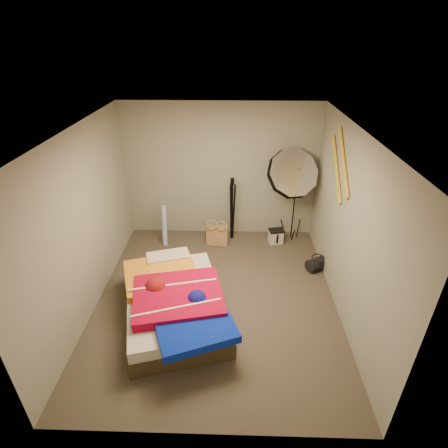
{
  "coord_description": "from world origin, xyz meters",
  "views": [
    {
      "loc": [
        0.23,
        -4.0,
        3.53
      ],
      "look_at": [
        0.1,
        0.6,
        0.95
      ],
      "focal_mm": 28.0,
      "sensor_mm": 36.0,
      "label": 1
    }
  ],
  "objects_px": {
    "tote_bag": "(217,235)",
    "camera_case": "(276,237)",
    "duffel_bag": "(317,264)",
    "wrapping_roll": "(164,226)",
    "bed": "(175,302)",
    "camera_tripod": "(232,205)",
    "photo_umbrella": "(292,174)"
  },
  "relations": [
    {
      "from": "camera_case",
      "to": "duffel_bag",
      "type": "height_order",
      "value": "camera_case"
    },
    {
      "from": "tote_bag",
      "to": "bed",
      "type": "xyz_separation_m",
      "value": [
        -0.49,
        -1.89,
        0.07
      ]
    },
    {
      "from": "bed",
      "to": "wrapping_roll",
      "type": "bearing_deg",
      "value": 104.11
    },
    {
      "from": "photo_umbrella",
      "to": "camera_tripod",
      "type": "relative_size",
      "value": 1.54
    },
    {
      "from": "camera_tripod",
      "to": "photo_umbrella",
      "type": "bearing_deg",
      "value": -5.21
    },
    {
      "from": "tote_bag",
      "to": "photo_umbrella",
      "type": "bearing_deg",
      "value": 15.47
    },
    {
      "from": "wrapping_roll",
      "to": "duffel_bag",
      "type": "distance_m",
      "value": 2.78
    },
    {
      "from": "wrapping_roll",
      "to": "photo_umbrella",
      "type": "relative_size",
      "value": 0.41
    },
    {
      "from": "wrapping_roll",
      "to": "camera_case",
      "type": "height_order",
      "value": "wrapping_roll"
    },
    {
      "from": "tote_bag",
      "to": "duffel_bag",
      "type": "bearing_deg",
      "value": -14.63
    },
    {
      "from": "wrapping_roll",
      "to": "camera_tripod",
      "type": "distance_m",
      "value": 1.3
    },
    {
      "from": "duffel_bag",
      "to": "bed",
      "type": "xyz_separation_m",
      "value": [
        -2.19,
        -1.17,
        0.16
      ]
    },
    {
      "from": "wrapping_roll",
      "to": "camera_tripod",
      "type": "relative_size",
      "value": 0.63
    },
    {
      "from": "wrapping_roll",
      "to": "duffel_bag",
      "type": "bearing_deg",
      "value": -15.18
    },
    {
      "from": "wrapping_roll",
      "to": "camera_tripod",
      "type": "bearing_deg",
      "value": 11.52
    },
    {
      "from": "duffel_bag",
      "to": "photo_umbrella",
      "type": "xyz_separation_m",
      "value": [
        -0.42,
        0.88,
        1.24
      ]
    },
    {
      "from": "duffel_bag",
      "to": "photo_umbrella",
      "type": "distance_m",
      "value": 1.58
    },
    {
      "from": "duffel_bag",
      "to": "photo_umbrella",
      "type": "height_order",
      "value": "photo_umbrella"
    },
    {
      "from": "tote_bag",
      "to": "camera_case",
      "type": "bearing_deg",
      "value": 13.67
    },
    {
      "from": "wrapping_roll",
      "to": "duffel_bag",
      "type": "xyz_separation_m",
      "value": [
        2.67,
        -0.72,
        -0.28
      ]
    },
    {
      "from": "duffel_bag",
      "to": "photo_umbrella",
      "type": "relative_size",
      "value": 0.19
    },
    {
      "from": "photo_umbrella",
      "to": "duffel_bag",
      "type": "bearing_deg",
      "value": -64.56
    },
    {
      "from": "camera_case",
      "to": "camera_tripod",
      "type": "xyz_separation_m",
      "value": [
        -0.83,
        0.15,
        0.58
      ]
    },
    {
      "from": "wrapping_roll",
      "to": "camera_case",
      "type": "bearing_deg",
      "value": 2.81
    },
    {
      "from": "tote_bag",
      "to": "camera_case",
      "type": "distance_m",
      "value": 1.1
    },
    {
      "from": "camera_case",
      "to": "photo_umbrella",
      "type": "distance_m",
      "value": 1.24
    },
    {
      "from": "bed",
      "to": "camera_tripod",
      "type": "distance_m",
      "value": 2.32
    },
    {
      "from": "wrapping_roll",
      "to": "photo_umbrella",
      "type": "distance_m",
      "value": 2.45
    },
    {
      "from": "wrapping_roll",
      "to": "photo_umbrella",
      "type": "height_order",
      "value": "photo_umbrella"
    },
    {
      "from": "camera_case",
      "to": "photo_umbrella",
      "type": "height_order",
      "value": "photo_umbrella"
    },
    {
      "from": "camera_tripod",
      "to": "tote_bag",
      "type": "bearing_deg",
      "value": -136.72
    },
    {
      "from": "photo_umbrella",
      "to": "camera_tripod",
      "type": "xyz_separation_m",
      "value": [
        -1.02,
        0.09,
        -0.65
      ]
    }
  ]
}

